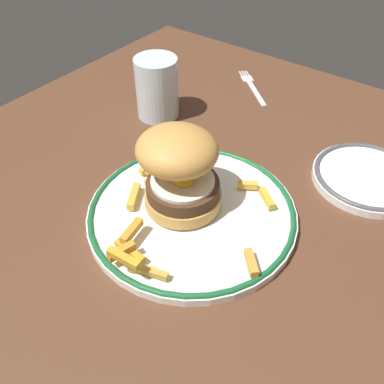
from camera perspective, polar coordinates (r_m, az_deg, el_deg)
ground_plane at (r=56.24cm, az=-1.57°, el=-8.15°), size 111.36×95.45×4.00cm
dinner_plate at (r=57.19cm, az=0.00°, el=-2.78°), size 28.48×28.48×1.60cm
burger at (r=54.07cm, az=-1.71°, el=3.36°), size 11.19×11.69×11.34cm
fries_pile at (r=54.81cm, az=-3.57°, el=-3.13°), size 22.94×23.58×2.81cm
water_glass at (r=76.15cm, az=-4.75°, el=13.43°), size 7.49×7.49×10.72cm
side_plate at (r=67.93cm, az=22.75°, el=1.92°), size 16.14×16.14×1.60cm
fork at (r=87.83cm, az=8.18°, el=14.08°), size 10.65×11.64×0.36cm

